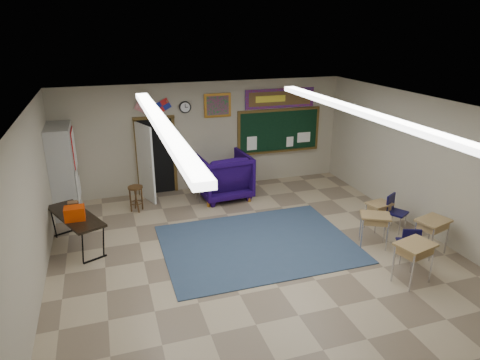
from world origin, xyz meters
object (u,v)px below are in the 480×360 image
object	(u,v)px
student_desk_front_left	(374,229)
wingback_armchair	(223,176)
student_desk_front_right	(378,214)
folding_table	(77,229)
wooden_stool	(136,198)

from	to	relation	value
student_desk_front_left	wingback_armchair	bearing A→B (deg)	150.30
student_desk_front_left	student_desk_front_right	distance (m)	0.89
wingback_armchair	folding_table	xyz separation A→B (m)	(-3.68, -1.71, -0.21)
student_desk_front_left	student_desk_front_right	xyz separation A→B (m)	(0.58, 0.67, -0.05)
wingback_armchair	folding_table	world-z (taller)	wingback_armchair
student_desk_front_right	wooden_stool	world-z (taller)	wooden_stool
folding_table	wooden_stool	world-z (taller)	folding_table
student_desk_front_right	wooden_stool	xyz separation A→B (m)	(-5.16, 2.74, -0.02)
wingback_armchair	student_desk_front_left	size ratio (longest dim) A/B	1.80
wingback_armchair	wooden_stool	bearing A→B (deg)	0.70
student_desk_front_left	folding_table	world-z (taller)	folding_table
wingback_armchair	folding_table	size ratio (longest dim) A/B	0.73
student_desk_front_left	wooden_stool	bearing A→B (deg)	171.79
wingback_armchair	student_desk_front_left	xyz separation A→B (m)	(2.25, -3.62, -0.21)
wingback_armchair	student_desk_front_left	world-z (taller)	wingback_armchair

